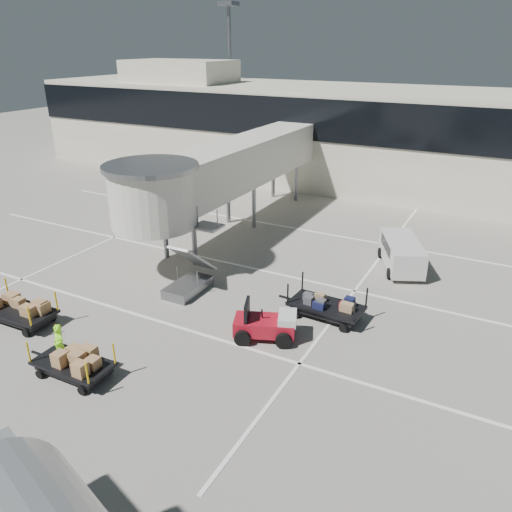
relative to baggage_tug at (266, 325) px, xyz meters
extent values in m
plane|color=#A7A195|center=(-3.99, -3.08, -0.62)|extent=(140.00, 140.00, 0.00)
cube|color=white|center=(-3.99, -1.08, -0.61)|extent=(40.00, 0.15, 0.02)
cube|color=white|center=(-3.99, 5.92, -0.61)|extent=(40.00, 0.15, 0.02)
cube|color=white|center=(-3.99, 12.92, -0.61)|extent=(40.00, 0.15, 0.02)
cube|color=white|center=(2.01, 6.92, -0.61)|extent=(0.15, 30.00, 0.02)
cube|color=white|center=(-13.99, 6.92, -0.61)|extent=(0.15, 30.00, 0.02)
cube|color=beige|center=(-3.99, 26.92, 3.38)|extent=(64.00, 12.00, 8.00)
cube|color=black|center=(-3.99, 20.87, 5.38)|extent=(64.00, 0.12, 3.20)
cube|color=beige|center=(-21.99, 24.92, 8.38)|extent=(10.00, 6.00, 2.00)
cylinder|color=slate|center=(-19.99, 30.92, 6.88)|extent=(0.36, 0.36, 15.00)
cube|color=slate|center=(-19.99, 30.92, 14.38)|extent=(1.60, 1.60, 0.40)
cube|color=silver|center=(-7.99, 11.92, 3.68)|extent=(3.00, 18.00, 2.80)
cylinder|color=silver|center=(-7.99, 2.92, 3.68)|extent=(4.40, 4.40, 3.00)
cylinder|color=slate|center=(-7.99, 2.92, 5.28)|extent=(4.80, 4.80, 0.25)
cylinder|color=slate|center=(-8.99, 4.92, 0.83)|extent=(0.28, 0.28, 2.90)
cylinder|color=slate|center=(-6.99, 4.92, 0.83)|extent=(0.28, 0.28, 2.90)
cylinder|color=slate|center=(-8.99, 11.92, 0.83)|extent=(0.28, 0.28, 2.90)
cylinder|color=slate|center=(-6.99, 11.92, 0.83)|extent=(0.28, 0.28, 2.90)
cylinder|color=slate|center=(-8.99, 18.92, 0.83)|extent=(0.28, 0.28, 2.90)
cylinder|color=slate|center=(-6.99, 18.92, 0.83)|extent=(0.28, 0.28, 2.90)
cube|color=slate|center=(-5.39, 1.92, -0.37)|extent=(1.40, 2.60, 0.50)
cube|color=slate|center=(-5.39, 2.52, 0.98)|extent=(1.20, 2.60, 2.06)
cube|color=slate|center=(-5.39, 3.92, 2.23)|extent=(1.40, 1.20, 0.12)
cube|color=maroon|center=(-0.07, -0.03, -0.03)|extent=(2.82, 2.08, 0.64)
cube|color=silver|center=(0.82, 0.33, 0.39)|extent=(1.12, 1.36, 0.37)
cube|color=black|center=(-0.76, -0.30, 0.60)|extent=(0.51, 1.04, 0.96)
cylinder|color=black|center=(-0.60, -0.98, -0.28)|extent=(0.73, 0.50, 0.68)
cylinder|color=black|center=(-1.11, 0.30, -0.28)|extent=(0.73, 0.50, 0.68)
cylinder|color=black|center=(0.98, -0.35, -0.28)|extent=(0.73, 0.50, 0.68)
cylinder|color=black|center=(0.47, 0.93, -0.28)|extent=(0.73, 0.50, 0.68)
cube|color=black|center=(1.64, 2.78, -0.01)|extent=(3.40, 1.85, 0.13)
cube|color=black|center=(1.64, 2.78, -0.21)|extent=(3.06, 1.58, 0.28)
cube|color=black|center=(-0.40, 2.90, -0.18)|extent=(0.78, 0.13, 0.09)
cylinder|color=black|center=(0.44, 2.11, -0.43)|extent=(0.38, 0.18, 0.38)
cylinder|color=black|center=(0.52, 3.59, -0.43)|extent=(0.38, 0.18, 0.38)
cylinder|color=black|center=(2.75, 1.97, -0.43)|extent=(0.38, 0.18, 0.38)
cylinder|color=black|center=(2.84, 3.46, -0.43)|extent=(0.38, 0.18, 0.38)
cylinder|color=black|center=(0.01, 2.13, 0.49)|extent=(0.08, 0.08, 0.99)
cylinder|color=black|center=(0.09, 3.62, 0.49)|extent=(0.08, 0.08, 0.99)
cylinder|color=black|center=(3.18, 1.95, 0.49)|extent=(0.08, 0.08, 0.99)
cylinder|color=black|center=(3.27, 3.44, 0.49)|extent=(0.08, 0.08, 0.99)
cube|color=maroon|center=(0.56, 3.30, 0.23)|extent=(0.47, 0.39, 0.35)
cube|color=#121639|center=(2.23, 3.10, 0.23)|extent=(0.59, 0.44, 0.35)
cube|color=maroon|center=(1.37, 2.61, 0.24)|extent=(0.58, 0.34, 0.37)
cube|color=#9A7A54|center=(1.05, 2.48, 0.22)|extent=(0.55, 0.32, 0.32)
cube|color=maroon|center=(1.08, 2.36, 0.22)|extent=(0.53, 0.42, 0.32)
cube|color=#121639|center=(2.19, 2.48, 0.28)|extent=(0.62, 0.41, 0.44)
cube|color=#9A7A54|center=(1.68, 2.27, 0.23)|extent=(0.61, 0.44, 0.34)
cube|color=#9A7A54|center=(1.50, 2.46, 0.21)|extent=(0.49, 0.31, 0.31)
cube|color=black|center=(-5.18, -5.75, -0.07)|extent=(3.05, 1.57, 0.12)
cube|color=black|center=(-5.18, -5.75, -0.25)|extent=(2.74, 1.34, 0.25)
cube|color=black|center=(-7.04, -5.78, -0.22)|extent=(0.71, 0.09, 0.08)
cylinder|color=black|center=(-6.22, -6.45, -0.45)|extent=(0.35, 0.15, 0.34)
cylinder|color=black|center=(-6.25, -5.09, -0.45)|extent=(0.35, 0.15, 0.34)
cylinder|color=black|center=(-4.11, -6.41, -0.45)|extent=(0.35, 0.15, 0.34)
cylinder|color=black|center=(-4.14, -5.05, -0.45)|extent=(0.35, 0.15, 0.34)
cylinder|color=yellow|center=(-6.62, -6.45, 0.39)|extent=(0.07, 0.07, 0.91)
cylinder|color=yellow|center=(-6.64, -5.09, 0.39)|extent=(0.07, 0.07, 0.91)
cylinder|color=yellow|center=(-3.72, -6.40, 0.39)|extent=(0.07, 0.07, 0.91)
cylinder|color=yellow|center=(-3.74, -5.04, 0.39)|extent=(0.07, 0.07, 0.91)
cube|color=tan|center=(-6.08, -5.33, 0.20)|extent=(0.66, 0.53, 0.41)
cube|color=tan|center=(-4.19, -6.14, 0.25)|extent=(0.42, 0.54, 0.52)
cube|color=tan|center=(-4.60, -5.49, 0.25)|extent=(0.56, 0.50, 0.52)
cube|color=tan|center=(-5.79, -6.05, 0.22)|extent=(0.50, 0.40, 0.45)
cube|color=tan|center=(-4.17, -6.20, 0.17)|extent=(0.62, 0.48, 0.36)
cube|color=tan|center=(-5.71, -5.55, 0.19)|extent=(0.63, 0.45, 0.40)
cube|color=black|center=(-10.24, -4.06, -0.02)|extent=(3.30, 1.74, 0.13)
cube|color=black|center=(-10.24, -4.06, -0.22)|extent=(2.97, 1.49, 0.27)
cylinder|color=black|center=(-11.41, -3.37, -0.44)|extent=(0.37, 0.17, 0.37)
cylinder|color=black|center=(-9.08, -4.75, -0.44)|extent=(0.37, 0.17, 0.37)
cylinder|color=black|center=(-9.13, -3.29, -0.44)|extent=(0.37, 0.17, 0.37)
cylinder|color=yellow|center=(-11.83, -3.39, 0.46)|extent=(0.08, 0.08, 0.97)
cylinder|color=yellow|center=(-8.66, -4.73, 0.46)|extent=(0.08, 0.08, 0.97)
cylinder|color=yellow|center=(-8.71, -3.27, 0.46)|extent=(0.08, 0.08, 0.97)
cube|color=tan|center=(-11.26, -4.08, 0.26)|extent=(0.49, 0.45, 0.44)
cube|color=tan|center=(-11.20, -3.93, 0.24)|extent=(0.53, 0.43, 0.39)
cube|color=tan|center=(-10.59, -4.07, 0.23)|extent=(0.61, 0.57, 0.39)
cube|color=tan|center=(-9.16, -4.32, 0.30)|extent=(0.46, 0.51, 0.53)
cube|color=tan|center=(-9.73, -4.24, 0.26)|extent=(0.63, 0.48, 0.44)
cube|color=tan|center=(-10.87, -3.55, 0.24)|extent=(0.62, 0.60, 0.39)
imported|color=#8DFE1A|center=(-6.24, -5.38, 0.23)|extent=(0.70, 0.55, 1.69)
cube|color=silver|center=(3.36, 9.81, 0.31)|extent=(3.34, 4.59, 1.38)
cube|color=silver|center=(2.57, 11.55, 0.05)|extent=(1.70, 1.13, 0.80)
cube|color=black|center=(3.29, 9.98, 0.67)|extent=(2.70, 3.15, 0.55)
cylinder|color=black|center=(3.18, 8.17, -0.32)|extent=(0.44, 0.64, 0.60)
cylinder|color=black|center=(4.72, 8.87, -0.32)|extent=(0.44, 0.64, 0.60)
cylinder|color=black|center=(2.01, 10.76, -0.32)|extent=(0.44, 0.64, 0.60)
cylinder|color=black|center=(3.54, 11.46, -0.32)|extent=(0.44, 0.64, 0.60)
cube|color=maroon|center=(-19.39, 20.92, 0.09)|extent=(3.64, 1.62, 1.42)
cube|color=black|center=(-17.78, 20.97, 0.99)|extent=(0.95, 1.35, 0.50)
cylinder|color=black|center=(-20.69, 20.22, -0.34)|extent=(0.57, 0.25, 0.57)
cylinder|color=black|center=(-20.73, 21.54, -0.34)|extent=(0.57, 0.25, 0.57)
cylinder|color=black|center=(-18.04, 20.30, -0.34)|extent=(0.57, 0.25, 0.57)
cylinder|color=black|center=(-18.08, 21.62, -0.34)|extent=(0.57, 0.25, 0.57)
camera|label=1|loc=(8.13, -16.21, 11.00)|focal=35.00mm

